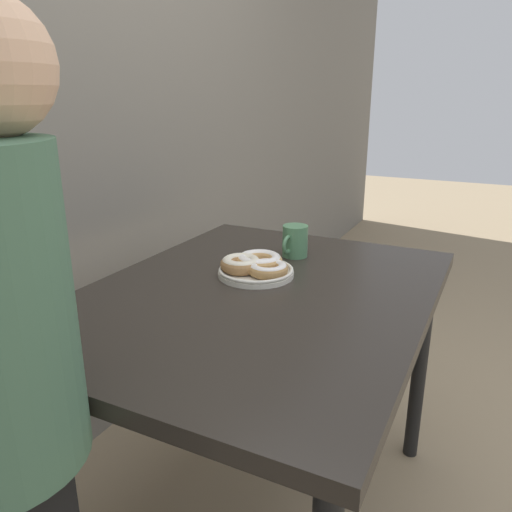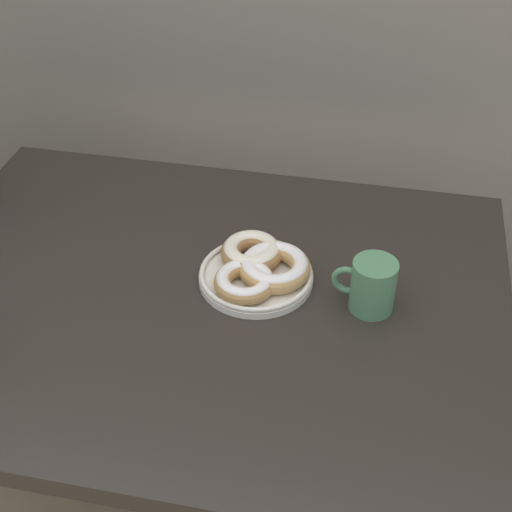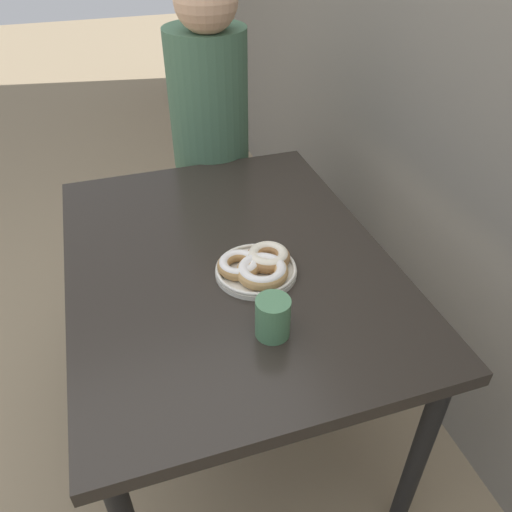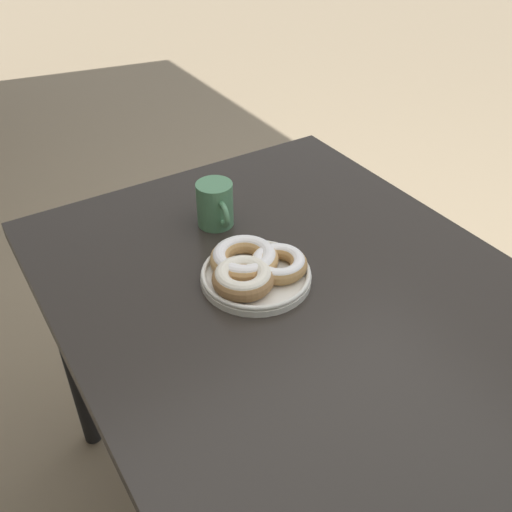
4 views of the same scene
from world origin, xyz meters
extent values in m
plane|color=#937F60|center=(0.00, 0.00, 0.00)|extent=(14.00, 14.00, 0.00)
cube|color=#28231E|center=(0.00, 0.37, 0.75)|extent=(1.15, 0.88, 0.04)
cylinder|color=black|center=(0.52, -0.01, 0.37)|extent=(0.05, 0.05, 0.73)
cylinder|color=black|center=(0.52, 0.74, 0.37)|extent=(0.05, 0.05, 0.73)
cylinder|color=silver|center=(0.10, 0.42, 0.78)|extent=(0.22, 0.22, 0.01)
torus|color=silver|center=(0.10, 0.42, 0.79)|extent=(0.22, 0.22, 0.01)
torus|color=tan|center=(0.13, 0.43, 0.81)|extent=(0.15, 0.15, 0.04)
torus|color=white|center=(0.13, 0.43, 0.81)|extent=(0.14, 0.14, 0.03)
torus|color=#9E7042|center=(0.08, 0.46, 0.81)|extent=(0.15, 0.15, 0.04)
torus|color=silver|center=(0.08, 0.46, 0.81)|extent=(0.14, 0.14, 0.03)
torus|color=#B2844C|center=(0.08, 0.38, 0.80)|extent=(0.16, 0.16, 0.03)
torus|color=white|center=(0.08, 0.38, 0.81)|extent=(0.15, 0.15, 0.03)
cylinder|color=#4C7F56|center=(0.32, 0.39, 0.82)|extent=(0.08, 0.08, 0.10)
cylinder|color=#382114|center=(0.32, 0.39, 0.87)|extent=(0.07, 0.07, 0.00)
torus|color=#4C7F56|center=(0.27, 0.40, 0.82)|extent=(0.06, 0.02, 0.06)
camera|label=1|loc=(-1.12, -0.19, 1.28)|focal=35.00mm
camera|label=2|loc=(0.30, -0.60, 1.66)|focal=50.00mm
camera|label=3|loc=(1.09, 0.10, 1.62)|focal=35.00mm
camera|label=4|loc=(-0.64, 0.89, 1.49)|focal=40.00mm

